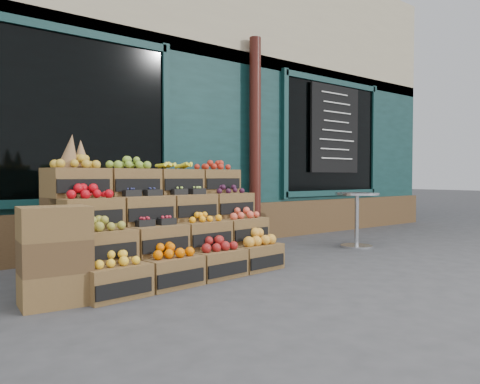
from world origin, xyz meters
TOP-DOWN VIEW (x-y plane):
  - ground at (0.00, 0.00)m, footprint 60.00×60.00m
  - shop_facade at (0.00, 5.11)m, footprint 12.00×6.24m
  - crate_display at (-1.15, 0.76)m, footprint 2.38×1.31m
  - spare_crates at (-2.44, 0.29)m, footprint 0.57×0.42m
  - bistro_table at (1.94, 0.65)m, footprint 0.63×0.63m
  - shopkeeper at (-1.11, 2.71)m, footprint 0.88×0.71m

SIDE VIEW (x-z plane):
  - ground at x=0.00m, z-range 0.00..0.00m
  - spare_crates at x=-2.44m, z-range 0.00..0.80m
  - crate_display at x=-1.15m, z-range -0.28..1.16m
  - bistro_table at x=1.94m, z-range 0.10..0.89m
  - shopkeeper at x=-1.11m, z-range 0.00..2.09m
  - shop_facade at x=0.00m, z-range 0.00..4.80m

